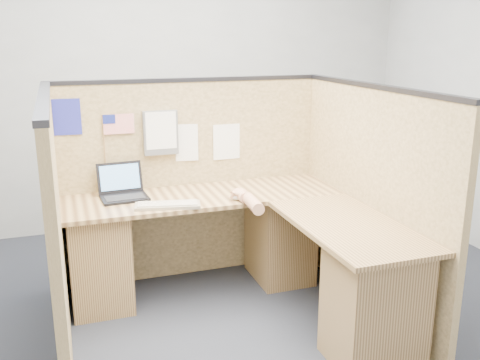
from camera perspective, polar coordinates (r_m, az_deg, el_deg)
name	(u,v)px	position (r m, az deg, el deg)	size (l,w,h in m)	color
floor	(234,334)	(3.52, -0.68, -16.08)	(5.00, 5.00, 0.00)	#20232E
wall_back	(159,82)	(5.22, -8.64, 10.30)	(5.00, 5.00, 0.00)	#9A9C9F
cubicle_partitions	(213,199)	(3.58, -2.87, -2.07)	(2.06, 1.83, 1.53)	brown
l_desk	(246,256)	(3.64, 0.65, -8.07)	(1.95, 1.75, 0.73)	brown
laptop	(123,189)	(3.83, -12.36, -0.95)	(0.33, 0.32, 0.23)	black
keyboard	(168,205)	(3.57, -7.73, -2.67)	(0.45, 0.23, 0.03)	gray
mouse	(240,196)	(3.69, -0.05, -1.74)	(0.12, 0.07, 0.05)	silver
hand_forearm	(249,200)	(3.55, 0.93, -2.15)	(0.12, 0.43, 0.09)	tan
blue_poster	(67,117)	(3.87, -17.99, 6.41)	(0.19, 0.00, 0.25)	#212697
american_flag	(115,126)	(3.89, -13.19, 5.61)	(0.22, 0.01, 0.38)	olive
file_holder	(161,132)	(3.93, -8.47, 5.04)	(0.25, 0.05, 0.32)	slate
paper_left	(183,143)	(4.00, -6.05, 3.97)	(0.22, 0.00, 0.28)	white
paper_right	(227,142)	(4.09, -1.45, 4.09)	(0.21, 0.00, 0.27)	white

